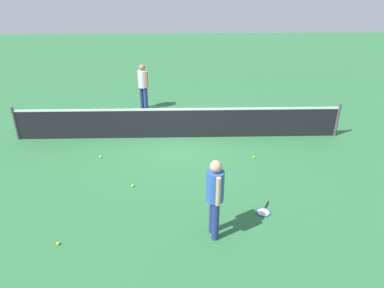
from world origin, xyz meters
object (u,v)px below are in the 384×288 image
tennis_ball_by_net (254,157)px  tennis_ball_midcourt (58,243)px  player_far_side (143,83)px  tennis_ball_baseline (100,157)px  tennis_racket_far_player (153,116)px  tennis_ball_near_player (133,186)px  player_near_side (215,193)px  tennis_racket_near_player (264,211)px

tennis_ball_by_net → tennis_ball_midcourt: size_ratio=1.00×
player_far_side → tennis_ball_baseline: (-0.88, -3.91, -0.98)m
tennis_racket_far_player → tennis_ball_baseline: size_ratio=8.58×
tennis_ball_baseline → player_far_side: bearing=77.3°
tennis_racket_far_player → tennis_ball_near_player: tennis_ball_near_player is taller
player_far_side → tennis_ball_near_player: bearing=-87.8°
tennis_ball_midcourt → tennis_ball_by_net: bearing=37.4°
player_near_side → tennis_racket_near_player: player_near_side is taller
tennis_ball_midcourt → tennis_ball_baseline: bearing=88.3°
tennis_racket_near_player → tennis_ball_near_player: 3.19m
player_far_side → tennis_racket_near_player: bearing=-63.7°
tennis_ball_midcourt → tennis_racket_far_player: bearing=78.3°
tennis_racket_near_player → tennis_ball_midcourt: (-4.20, -0.93, 0.02)m
tennis_ball_by_net → player_far_side: bearing=130.5°
tennis_ball_by_net → tennis_ball_baseline: (-4.33, 0.13, 0.00)m
player_near_side → tennis_ball_by_net: (1.40, 3.19, -0.98)m
tennis_racket_far_player → tennis_ball_by_net: size_ratio=8.58×
player_far_side → player_near_side: bearing=-74.2°
tennis_racket_near_player → tennis_ball_by_net: 2.48m
tennis_racket_near_player → tennis_ball_near_player: bearing=160.2°
player_near_side → tennis_ball_baseline: (-2.93, 3.32, -0.98)m
tennis_ball_near_player → tennis_ball_midcourt: (-1.20, -2.01, 0.00)m
player_near_side → tennis_ball_baseline: bearing=131.5°
tennis_ball_by_net → tennis_ball_midcourt: bearing=-142.6°
player_near_side → tennis_racket_far_player: bearing=104.4°
tennis_racket_near_player → player_far_side: bearing=116.3°
tennis_racket_near_player → tennis_ball_by_net: (0.24, 2.47, 0.02)m
player_near_side → player_far_side: (-2.05, 7.23, 0.00)m
tennis_ball_by_net → tennis_ball_baseline: 4.34m
player_far_side → tennis_racket_near_player: size_ratio=2.85×
player_near_side → tennis_ball_midcourt: size_ratio=25.76×
player_far_side → tennis_ball_near_player: size_ratio=25.76×
player_far_side → tennis_ball_by_net: player_far_side is taller
player_near_side → tennis_ball_by_net: player_near_side is taller
tennis_racket_near_player → tennis_ball_midcourt: 4.30m
tennis_racket_near_player → tennis_racket_far_player: same height
player_far_side → tennis_ball_midcourt: player_far_side is taller
player_near_side → tennis_ball_near_player: 2.75m
player_near_side → tennis_ball_midcourt: (-3.04, -0.21, -0.98)m
tennis_ball_near_player → tennis_ball_by_net: (3.24, 1.39, 0.00)m
player_far_side → tennis_racket_far_player: player_far_side is taller
tennis_ball_by_net → tennis_racket_near_player: bearing=-95.5°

